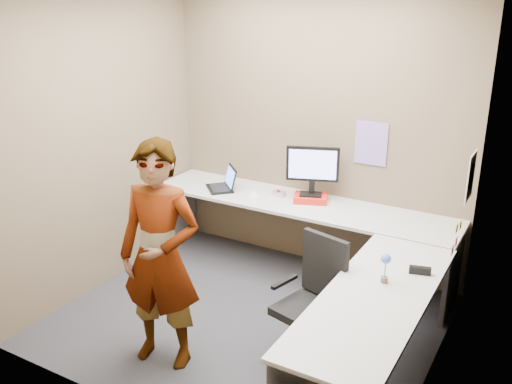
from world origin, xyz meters
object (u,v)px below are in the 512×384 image
Objects in this scene: desk at (316,250)px; office_chair at (312,311)px; monitor at (313,167)px; person at (160,256)px.

office_chair reaches higher than desk.
monitor reaches higher than office_chair.
person is (-0.70, -1.14, 0.26)m from desk.
person reaches higher than office_chair.
person reaches higher than monitor.
person is at bearing -134.65° from office_chair.
desk is 1.77× the size of person.
office_chair is (0.59, -1.26, -0.68)m from monitor.
monitor is at bearing 117.64° from desk.
monitor is at bearing 129.51° from office_chair.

